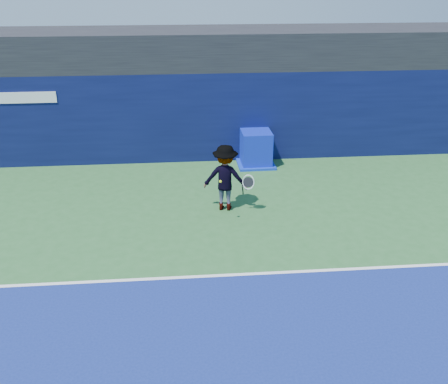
# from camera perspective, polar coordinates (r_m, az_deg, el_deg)

# --- Properties ---
(ground) EXTENTS (80.00, 80.00, 0.00)m
(ground) POSITION_cam_1_polar(r_m,az_deg,el_deg) (8.70, 1.87, -20.60)
(ground) COLOR #2B602E
(ground) RESTS_ON ground
(baseline) EXTENTS (24.00, 0.10, 0.01)m
(baseline) POSITION_cam_1_polar(r_m,az_deg,el_deg) (11.01, 0.03, -9.50)
(baseline) COLOR white
(baseline) RESTS_ON ground
(stadium_band) EXTENTS (36.00, 3.00, 1.20)m
(stadium_band) POSITION_cam_1_polar(r_m,az_deg,el_deg) (17.80, -2.47, 16.17)
(stadium_band) COLOR black
(stadium_band) RESTS_ON back_wall_assembly
(back_wall_assembly) EXTENTS (36.00, 1.03, 3.00)m
(back_wall_assembly) POSITION_cam_1_polar(r_m,az_deg,el_deg) (17.25, -2.19, 8.78)
(back_wall_assembly) COLOR #0A1039
(back_wall_assembly) RESTS_ON ground
(equipment_cart) EXTENTS (1.24, 1.24, 1.17)m
(equipment_cart) POSITION_cam_1_polar(r_m,az_deg,el_deg) (16.80, 3.66, 4.85)
(equipment_cart) COLOR #0C1CAC
(equipment_cart) RESTS_ON ground
(tennis_player) EXTENTS (1.42, 0.92, 1.85)m
(tennis_player) POSITION_cam_1_polar(r_m,az_deg,el_deg) (13.49, 0.15, 1.64)
(tennis_player) COLOR white
(tennis_player) RESTS_ON ground
(tennis_ball) EXTENTS (0.07, 0.07, 0.07)m
(tennis_ball) POSITION_cam_1_polar(r_m,az_deg,el_deg) (12.48, -0.41, 1.21)
(tennis_ball) COLOR #D6E419
(tennis_ball) RESTS_ON ground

